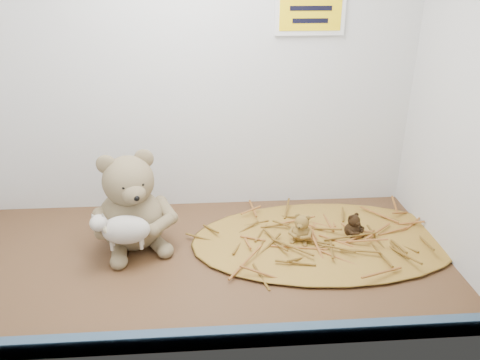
{
  "coord_description": "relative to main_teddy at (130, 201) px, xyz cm",
  "views": [
    {
      "loc": [
        2.86,
        -95.72,
        63.53
      ],
      "look_at": [
        9.98,
        2.37,
        19.58
      ],
      "focal_mm": 35.0,
      "sensor_mm": 36.0,
      "label": 1
    }
  ],
  "objects": [
    {
      "name": "toy_lamb",
      "position": [
        0.0,
        -8.93,
        -2.99
      ],
      "size": [
        14.56,
        8.88,
        9.41
      ],
      "primitive_type": null,
      "color": "#BBB4A7",
      "rests_on": "main_teddy"
    },
    {
      "name": "main_teddy",
      "position": [
        0.0,
        0.0,
        0.0
      ],
      "size": [
        26.38,
        27.02,
        24.93
      ],
      "primitive_type": null,
      "rotation": [
        0.0,
        0.0,
        0.37
      ],
      "color": "#827250",
      "rests_on": "shelf_floor"
    },
    {
      "name": "front_rail",
      "position": [
        16.55,
        -36.69,
        -10.66
      ],
      "size": [
        119.28,
        2.2,
        3.6
      ],
      "primitive_type": "cube",
      "color": "#344663",
      "rests_on": "shelf_floor"
    },
    {
      "name": "alcove_shell",
      "position": [
        16.55,
        1.11,
        32.54
      ],
      "size": [
        120.4,
        60.2,
        90.4
      ],
      "color": "#3E2B15",
      "rests_on": "ground"
    },
    {
      "name": "straw_bed",
      "position": [
        49.07,
        -2.14,
        -11.79
      ],
      "size": [
        69.47,
        40.34,
        1.34
      ],
      "primitive_type": "ellipsoid",
      "color": "olive",
      "rests_on": "shelf_floor"
    },
    {
      "name": "mini_teddy_brown",
      "position": [
        55.83,
        -1.56,
        -7.93
      ],
      "size": [
        7.3,
        7.38,
        6.38
      ],
      "primitive_type": null,
      "rotation": [
        0.0,
        0.0,
        0.6
      ],
      "color": "black",
      "rests_on": "straw_bed"
    },
    {
      "name": "mini_teddy_tan",
      "position": [
        42.3,
        -2.73,
        -7.43
      ],
      "size": [
        8.14,
        8.28,
        7.38
      ],
      "primitive_type": null,
      "rotation": [
        0.0,
        0.0,
        -0.46
      ],
      "color": "brown",
      "rests_on": "straw_bed"
    },
    {
      "name": "wall_sign",
      "position": [
        46.55,
        21.51,
        42.54
      ],
      "size": [
        16.0,
        1.2,
        11.0
      ],
      "primitive_type": "cube",
      "color": "yellow",
      "rests_on": "back_wall"
    }
  ]
}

